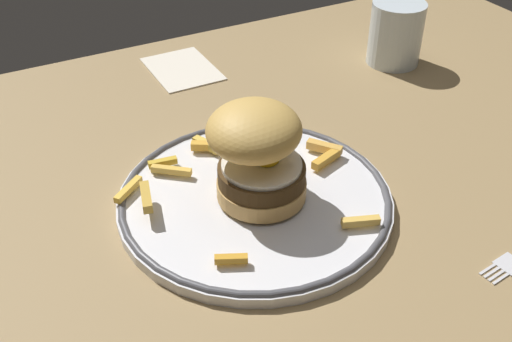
{
  "coord_description": "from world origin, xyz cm",
  "views": [
    {
      "loc": [
        -24.65,
        -44.59,
        41.43
      ],
      "look_at": [
        -1.01,
        -0.22,
        4.6
      ],
      "focal_mm": 42.76,
      "sensor_mm": 36.0,
      "label": 1
    }
  ],
  "objects_px": {
    "burger": "(256,151)",
    "napkin": "(182,68)",
    "dinner_plate": "(256,200)",
    "water_glass": "(395,37)"
  },
  "relations": [
    {
      "from": "burger",
      "to": "napkin",
      "type": "xyz_separation_m",
      "value": [
        0.05,
        0.33,
        -0.07
      ]
    },
    {
      "from": "dinner_plate",
      "to": "water_glass",
      "type": "xyz_separation_m",
      "value": [
        0.35,
        0.21,
        0.03
      ]
    },
    {
      "from": "water_glass",
      "to": "dinner_plate",
      "type": "bearing_deg",
      "value": -149.03
    },
    {
      "from": "burger",
      "to": "water_glass",
      "type": "xyz_separation_m",
      "value": [
        0.34,
        0.21,
        -0.03
      ]
    },
    {
      "from": "napkin",
      "to": "burger",
      "type": "bearing_deg",
      "value": -98.84
    },
    {
      "from": "burger",
      "to": "napkin",
      "type": "height_order",
      "value": "burger"
    },
    {
      "from": "burger",
      "to": "napkin",
      "type": "relative_size",
      "value": 1.1
    },
    {
      "from": "burger",
      "to": "napkin",
      "type": "bearing_deg",
      "value": 81.16
    },
    {
      "from": "dinner_plate",
      "to": "water_glass",
      "type": "relative_size",
      "value": 3.15
    },
    {
      "from": "dinner_plate",
      "to": "napkin",
      "type": "distance_m",
      "value": 0.34
    }
  ]
}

